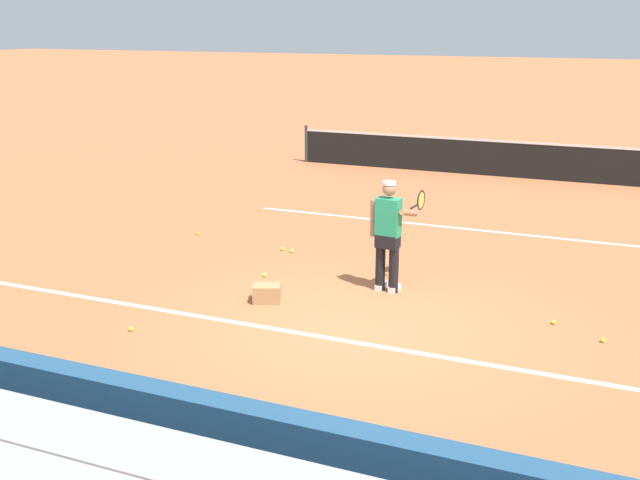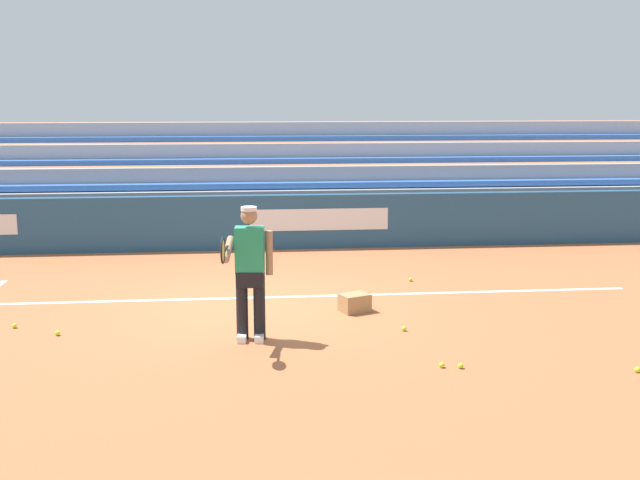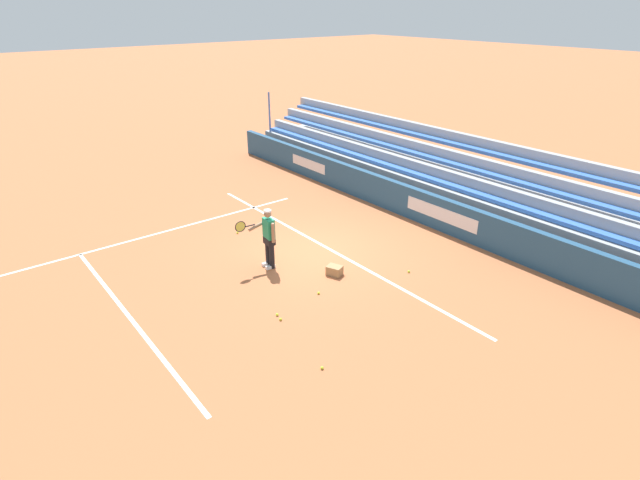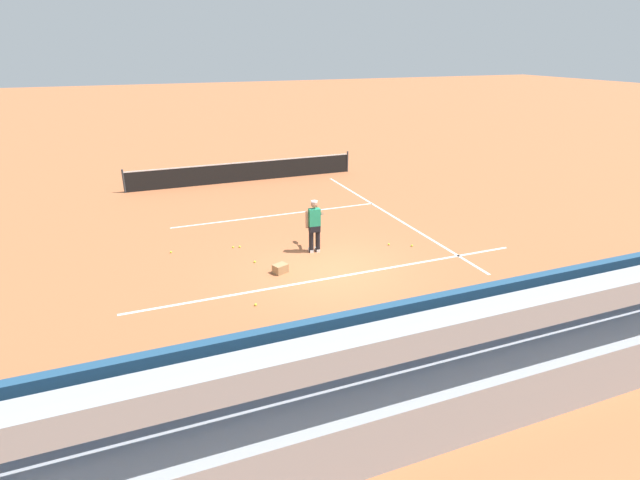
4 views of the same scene
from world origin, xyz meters
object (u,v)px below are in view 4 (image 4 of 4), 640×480
at_px(tennis_ball_far_right, 256,305).
at_px(tennis_ball_midcourt, 255,262).
at_px(tennis_player, 314,225).
at_px(tennis_ball_far_left, 389,244).
at_px(tennis_ball_toward_net, 233,247).
at_px(ball_box_cardboard, 280,269).
at_px(tennis_ball_by_box, 412,246).
at_px(tennis_net, 244,171).
at_px(tennis_ball_near_player, 171,252).
at_px(tennis_ball_on_baseline, 240,247).

bearing_deg(tennis_ball_far_right, tennis_ball_midcourt, 75.85).
relative_size(tennis_player, tennis_ball_far_left, 25.98).
bearing_deg(tennis_ball_toward_net, tennis_ball_far_right, -94.34).
height_order(ball_box_cardboard, tennis_ball_by_box, ball_box_cardboard).
height_order(ball_box_cardboard, tennis_net, tennis_net).
distance_m(tennis_ball_near_player, tennis_net, 9.08).
xyz_separation_m(ball_box_cardboard, tennis_ball_far_left, (4.00, 0.72, -0.10)).
relative_size(tennis_player, tennis_ball_on_baseline, 25.98).
relative_size(tennis_ball_on_baseline, tennis_net, 0.01).
bearing_deg(tennis_ball_midcourt, tennis_net, 78.21).
distance_m(ball_box_cardboard, tennis_ball_midcourt, 1.10).
bearing_deg(ball_box_cardboard, tennis_net, 81.98).
bearing_deg(tennis_ball_far_left, tennis_ball_on_baseline, 160.86).
xyz_separation_m(tennis_ball_by_box, tennis_ball_midcourt, (-5.18, 0.63, 0.00)).
distance_m(tennis_ball_midcourt, tennis_ball_on_baseline, 1.38).
distance_m(tennis_ball_far_right, tennis_ball_toward_net, 4.08).
relative_size(tennis_ball_midcourt, tennis_net, 0.01).
relative_size(tennis_ball_by_box, tennis_ball_far_left, 1.00).
bearing_deg(tennis_ball_near_player, tennis_ball_toward_net, -9.23).
bearing_deg(tennis_net, tennis_ball_far_left, -75.89).
bearing_deg(tennis_ball_by_box, tennis_ball_far_left, 149.76).
height_order(ball_box_cardboard, tennis_ball_far_left, ball_box_cardboard).
distance_m(tennis_ball_near_player, tennis_ball_far_right, 4.68).
bearing_deg(tennis_ball_toward_net, ball_box_cardboard, -69.77).
xyz_separation_m(tennis_ball_far_left, tennis_net, (-2.50, 9.95, 0.46)).
xyz_separation_m(tennis_ball_midcourt, tennis_net, (2.03, 9.70, 0.46)).
bearing_deg(tennis_ball_far_right, tennis_net, 77.70).
distance_m(tennis_player, tennis_ball_on_baseline, 2.64).
xyz_separation_m(tennis_ball_by_box, tennis_ball_near_player, (-7.49, 2.37, 0.00)).
height_order(tennis_ball_by_box, tennis_ball_far_left, same).
relative_size(tennis_ball_far_left, tennis_net, 0.01).
bearing_deg(ball_box_cardboard, tennis_ball_on_baseline, 106.03).
bearing_deg(tennis_ball_toward_net, tennis_ball_near_player, 170.77).
bearing_deg(tennis_ball_far_left, tennis_ball_midcourt, 176.88).
bearing_deg(tennis_ball_by_box, tennis_net, 106.98).
bearing_deg(tennis_ball_by_box, tennis_ball_on_baseline, 159.39).
height_order(ball_box_cardboard, tennis_ball_toward_net, ball_box_cardboard).
bearing_deg(ball_box_cardboard, tennis_ball_far_left, 10.22).
distance_m(tennis_player, tennis_ball_by_box, 3.36).
bearing_deg(tennis_ball_far_right, tennis_ball_near_player, 110.50).
bearing_deg(tennis_ball_far_left, tennis_ball_by_box, -30.24).
height_order(tennis_ball_by_box, tennis_ball_far_right, same).
relative_size(ball_box_cardboard, tennis_ball_far_right, 6.06).
relative_size(tennis_ball_by_box, tennis_net, 0.01).
bearing_deg(tennis_ball_midcourt, ball_box_cardboard, -61.68).
bearing_deg(tennis_ball_toward_net, tennis_ball_far_left, -18.86).
distance_m(tennis_ball_far_left, tennis_ball_toward_net, 5.16).
xyz_separation_m(tennis_ball_far_left, tennis_ball_toward_net, (-4.88, 1.67, 0.00)).
distance_m(tennis_ball_midcourt, tennis_ball_toward_net, 1.47).
xyz_separation_m(tennis_ball_midcourt, tennis_ball_toward_net, (-0.36, 1.42, 0.00)).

